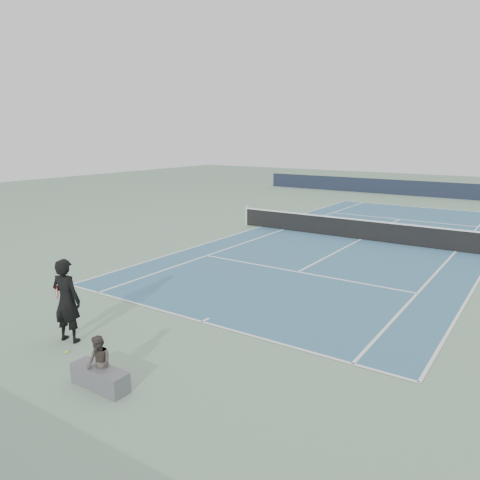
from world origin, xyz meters
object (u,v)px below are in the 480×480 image
Objects in this scene: tennis_ball at (67,352)px; tennis_net at (361,229)px; tennis_player at (67,300)px; spectator_bench at (99,370)px.

tennis_net is at bearing 84.67° from tennis_ball.
tennis_net is 177.32× the size of tennis_ball.
spectator_bench is (2.30, -1.00, -0.65)m from tennis_player.
tennis_player is at bearing 138.15° from tennis_ball.
tennis_player reaches higher than spectator_bench.
tennis_net is 15.06m from tennis_ball.
tennis_net is 9.62× the size of spectator_bench.
spectator_bench is at bearing -16.62° from tennis_ball.
tennis_player is 1.51× the size of spectator_bench.
spectator_bench is (1.78, -0.53, 0.33)m from tennis_ball.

